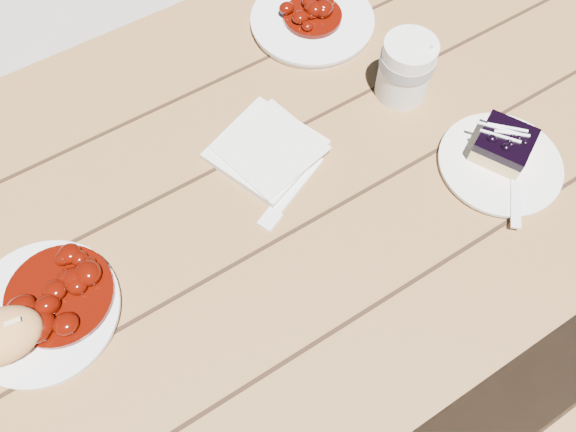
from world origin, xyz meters
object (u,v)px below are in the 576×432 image
picnic_table (297,222)px  second_plate (312,22)px  dessert_plate (500,164)px  main_plate (44,312)px  blueberry_cake (504,145)px  coffee_cup (405,69)px

picnic_table → second_plate: 0.37m
dessert_plate → second_plate: bearing=101.1°
main_plate → blueberry_cake: size_ratio=1.91×
picnic_table → blueberry_cake: bearing=-25.7°
picnic_table → dessert_plate: dessert_plate is taller
blueberry_cake → second_plate: bearing=75.2°
blueberry_cake → coffee_cup: size_ratio=0.99×
coffee_cup → picnic_table: bearing=-168.0°
main_plate → second_plate: (0.62, 0.27, 0.00)m
main_plate → coffee_cup: bearing=4.9°
coffee_cup → main_plate: bearing=-175.1°
main_plate → second_plate: 0.68m
picnic_table → main_plate: size_ratio=9.67×
dessert_plate → blueberry_cake: bearing=56.3°
dessert_plate → coffee_cup: coffee_cup is taller
dessert_plate → coffee_cup: bearing=101.1°
dessert_plate → second_plate: size_ratio=0.85×
picnic_table → coffee_cup: (0.24, 0.05, 0.22)m
main_plate → dessert_plate: main_plate is taller
picnic_table → dessert_plate: 0.36m
dessert_plate → coffee_cup: size_ratio=1.74×
main_plate → blueberry_cake: 0.73m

